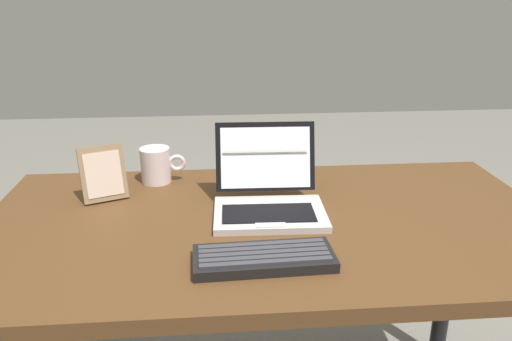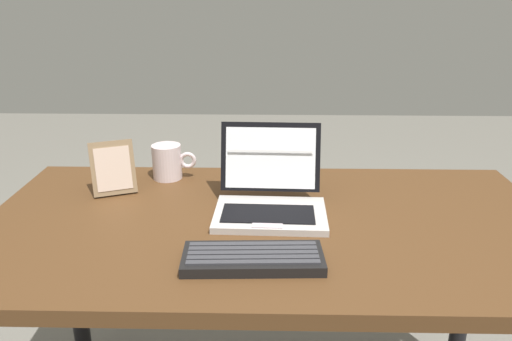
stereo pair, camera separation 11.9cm
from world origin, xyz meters
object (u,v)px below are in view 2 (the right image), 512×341
(laptop_front, at_px, (269,197))
(coffee_mug, at_px, (168,162))
(photo_frame, at_px, (113,168))
(external_keyboard, at_px, (253,258))

(laptop_front, height_order, coffee_mug, laptop_front)
(photo_frame, bearing_deg, coffee_mug, 43.80)
(photo_frame, height_order, coffee_mug, photo_frame)
(laptop_front, xyz_separation_m, coffee_mug, (-0.30, 0.23, 0.01))
(laptop_front, height_order, photo_frame, laptop_front)
(laptop_front, distance_m, external_keyboard, 0.26)
(laptop_front, relative_size, external_keyboard, 0.95)
(external_keyboard, relative_size, coffee_mug, 2.28)
(external_keyboard, distance_m, coffee_mug, 0.55)
(external_keyboard, xyz_separation_m, photo_frame, (-0.39, 0.36, 0.06))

